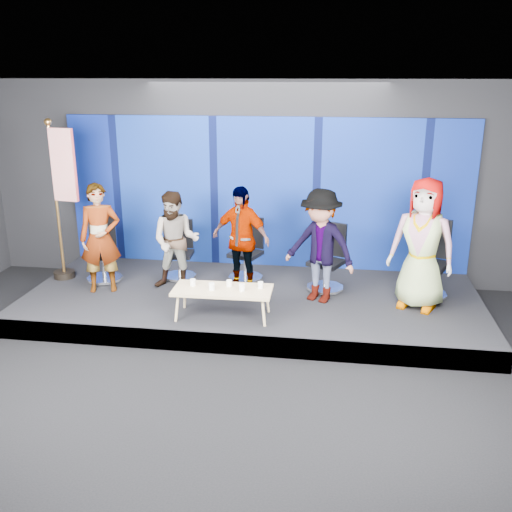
# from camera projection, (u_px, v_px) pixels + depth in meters

# --- Properties ---
(ground) EXTENTS (10.00, 10.00, 0.00)m
(ground) POSITION_uv_depth(u_px,v_px,m) (220.00, 395.00, 6.66)
(ground) COLOR black
(ground) RESTS_ON ground
(room_walls) EXTENTS (10.02, 8.02, 3.51)m
(room_walls) POSITION_uv_depth(u_px,v_px,m) (215.00, 190.00, 5.91)
(room_walls) COLOR black
(room_walls) RESTS_ON ground
(riser) EXTENTS (7.00, 3.00, 0.30)m
(riser) POSITION_uv_depth(u_px,v_px,m) (252.00, 302.00, 8.97)
(riser) COLOR black
(riser) RESTS_ON ground
(backdrop) EXTENTS (7.00, 0.08, 2.60)m
(backdrop) POSITION_uv_depth(u_px,v_px,m) (265.00, 193.00, 9.89)
(backdrop) COLOR #07135B
(backdrop) RESTS_ON riser
(chair_a) EXTENTS (0.75, 0.75, 1.06)m
(chair_a) POSITION_uv_depth(u_px,v_px,m) (104.00, 260.00, 9.42)
(chair_a) COLOR silver
(chair_a) RESTS_ON riser
(panelist_a) EXTENTS (0.72, 0.59, 1.71)m
(panelist_a) POSITION_uv_depth(u_px,v_px,m) (100.00, 238.00, 8.80)
(panelist_a) COLOR black
(panelist_a) RESTS_ON riser
(chair_b) EXTENTS (0.58, 0.58, 0.97)m
(chair_b) POSITION_uv_depth(u_px,v_px,m) (180.00, 259.00, 9.55)
(chair_b) COLOR silver
(chair_b) RESTS_ON riser
(panelist_b) EXTENTS (0.80, 0.64, 1.57)m
(panelist_b) POSITION_uv_depth(u_px,v_px,m) (176.00, 241.00, 8.93)
(panelist_b) COLOR black
(panelist_b) RESTS_ON riser
(chair_c) EXTENTS (0.73, 0.73, 1.03)m
(chair_c) POSITION_uv_depth(u_px,v_px,m) (247.00, 259.00, 9.47)
(chair_c) COLOR silver
(chair_c) RESTS_ON riser
(panelist_c) EXTENTS (1.05, 0.70, 1.67)m
(panelist_c) POSITION_uv_depth(u_px,v_px,m) (241.00, 239.00, 8.85)
(panelist_c) COLOR black
(panelist_c) RESTS_ON riser
(chair_d) EXTENTS (0.79, 0.79, 1.06)m
(chair_d) POSITION_uv_depth(u_px,v_px,m) (327.00, 268.00, 9.01)
(chair_d) COLOR silver
(chair_d) RESTS_ON riser
(panelist_d) EXTENTS (1.27, 1.04, 1.71)m
(panelist_d) POSITION_uv_depth(u_px,v_px,m) (320.00, 246.00, 8.40)
(panelist_d) COLOR black
(panelist_d) RESTS_ON riser
(chair_e) EXTENTS (0.87, 0.87, 1.18)m
(chair_e) POSITION_uv_depth(u_px,v_px,m) (428.00, 272.00, 8.72)
(chair_e) COLOR silver
(chair_e) RESTS_ON riser
(panelist_e) EXTENTS (1.10, 0.93, 1.92)m
(panelist_e) POSITION_uv_depth(u_px,v_px,m) (422.00, 244.00, 8.13)
(panelist_e) COLOR black
(panelist_e) RESTS_ON riser
(coffee_table) EXTENTS (1.39, 0.61, 0.42)m
(coffee_table) POSITION_uv_depth(u_px,v_px,m) (223.00, 291.00, 7.95)
(coffee_table) COLOR tan
(coffee_table) RESTS_ON riser
(mug_a) EXTENTS (0.08, 0.08, 0.09)m
(mug_a) POSITION_uv_depth(u_px,v_px,m) (193.00, 282.00, 8.04)
(mug_a) COLOR white
(mug_a) RESTS_ON coffee_table
(mug_b) EXTENTS (0.08, 0.08, 0.10)m
(mug_b) POSITION_uv_depth(u_px,v_px,m) (212.00, 286.00, 7.88)
(mug_b) COLOR white
(mug_b) RESTS_ON coffee_table
(mug_c) EXTENTS (0.08, 0.08, 0.09)m
(mug_c) POSITION_uv_depth(u_px,v_px,m) (229.00, 283.00, 8.01)
(mug_c) COLOR white
(mug_c) RESTS_ON coffee_table
(mug_d) EXTENTS (0.08, 0.08, 0.10)m
(mug_d) POSITION_uv_depth(u_px,v_px,m) (242.00, 287.00, 7.85)
(mug_d) COLOR white
(mug_d) RESTS_ON coffee_table
(mug_e) EXTENTS (0.07, 0.07, 0.09)m
(mug_e) POSITION_uv_depth(u_px,v_px,m) (260.00, 285.00, 7.95)
(mug_e) COLOR white
(mug_e) RESTS_ON coffee_table
(flag_stand) EXTENTS (0.60, 0.35, 2.62)m
(flag_stand) POSITION_uv_depth(u_px,v_px,m) (62.00, 197.00, 9.15)
(flag_stand) COLOR black
(flag_stand) RESTS_ON riser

